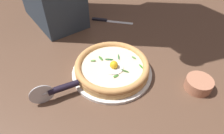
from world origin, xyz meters
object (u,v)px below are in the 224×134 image
object	(u,v)px
pizza	(112,67)
table_knife	(106,20)
side_bowl	(199,84)
pizza_cutter	(58,89)

from	to	relation	value
pizza	table_knife	distance (m)	0.39
side_bowl	table_knife	distance (m)	0.57
pizza	table_knife	bearing A→B (deg)	135.57
pizza	pizza_cutter	size ratio (longest dim) A/B	1.79
pizza	pizza_cutter	world-z (taller)	pizza_cutter
pizza	table_knife	size ratio (longest dim) A/B	1.41
side_bowl	pizza_cutter	size ratio (longest dim) A/B	0.60
pizza	side_bowl	distance (m)	0.31
pizza_cutter	table_knife	xyz separation A→B (m)	(-0.22, 0.48, -0.04)
pizza_cutter	table_knife	world-z (taller)	pizza_cutter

